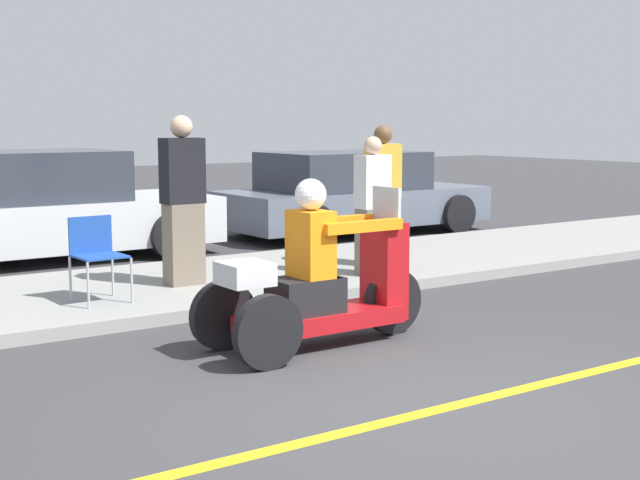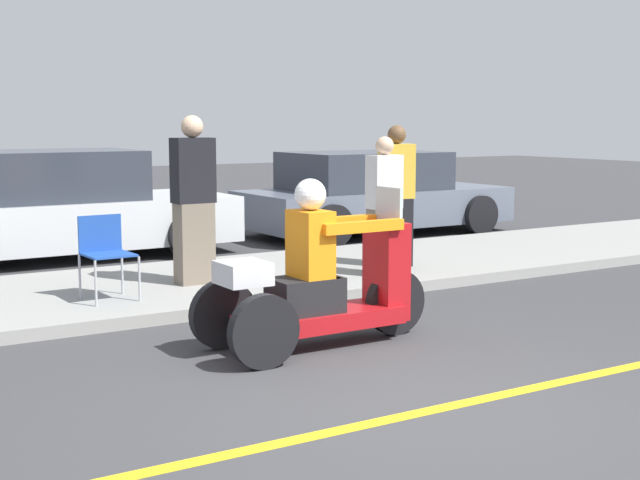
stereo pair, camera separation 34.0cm
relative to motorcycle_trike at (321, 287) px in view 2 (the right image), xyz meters
The scene contains 10 objects.
ground_plane 1.88m from the motorcycle_trike, 98.15° to the right, with size 60.00×60.00×0.00m, color #38383A.
lane_stripe 1.87m from the motorcycle_trike, 90.27° to the right, with size 24.00×0.12×0.01m.
sidewalk_strip 2.85m from the motorcycle_trike, 95.25° to the left, with size 28.00×2.80×0.12m.
motorcycle_trike is the anchor object (origin of this frame).
spectator_near_curb 2.86m from the motorcycle_trike, 43.49° to the left, with size 0.38×0.24×1.57m.
spectator_mid_group 2.66m from the motorcycle_trike, 89.55° to the left, with size 0.43×0.26×1.80m.
spectator_by_tree 3.55m from the motorcycle_trike, 43.19° to the left, with size 0.45×0.35×1.69m.
folding_chair_curbside 2.56m from the motorcycle_trike, 114.59° to the left, with size 0.48×0.48×0.82m.
parked_car_lot_right 7.39m from the motorcycle_trike, 51.61° to the left, with size 4.45×2.10×1.36m.
parked_car_lot_far 5.94m from the motorcycle_trike, 96.19° to the left, with size 4.78×2.08×1.47m.
Camera 2 is at (-3.58, -4.36, 1.88)m, focal length 50.00 mm.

